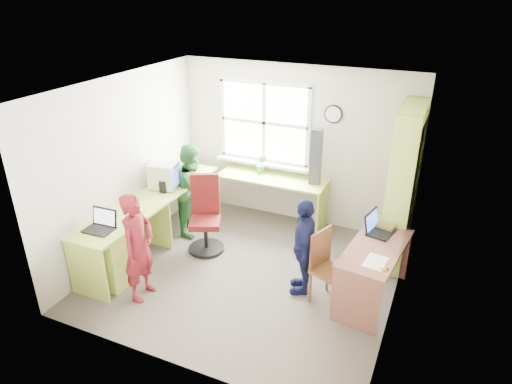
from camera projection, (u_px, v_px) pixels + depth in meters
room at (252, 184)px, 5.48m from camera, size 3.64×3.44×2.44m
l_desk at (148, 232)px, 5.97m from camera, size 2.38×2.95×0.75m
right_desk at (374, 261)px, 5.24m from camera, size 0.71×1.29×0.71m
bookshelf at (402, 189)px, 5.87m from camera, size 0.30×1.02×2.10m
swivel_chair at (206, 218)px, 6.29m from camera, size 0.66×0.66×1.07m
wooden_chair at (327, 265)px, 5.22m from camera, size 0.50×0.50×0.90m
crt_monitor at (164, 175)px, 6.46m from camera, size 0.42×0.39×0.37m
laptop_left at (101, 225)px, 5.42m from camera, size 0.35×0.30×0.23m
laptop_right at (377, 227)px, 5.45m from camera, size 0.37×0.41×0.24m
speaker_a at (163, 187)px, 6.35m from camera, size 0.09×0.09×0.17m
speaker_b at (178, 174)px, 6.77m from camera, size 0.10×0.10×0.18m
cd_tower at (316, 157)px, 6.50m from camera, size 0.19×0.17×0.82m
game_box at (385, 223)px, 5.60m from camera, size 0.34×0.34×0.06m
paper_a at (133, 215)px, 5.77m from camera, size 0.33×0.37×0.00m
paper_b at (375, 262)px, 4.88m from camera, size 0.25×0.33×0.00m
potted_plant at (262, 164)px, 6.94m from camera, size 0.20×0.17×0.30m
person_red at (138, 247)px, 5.22m from camera, size 0.33×0.50×1.33m
person_green at (193, 189)px, 6.67m from camera, size 0.66×0.77×1.35m
person_navy at (304, 246)px, 5.35m from camera, size 0.49×0.77×1.22m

